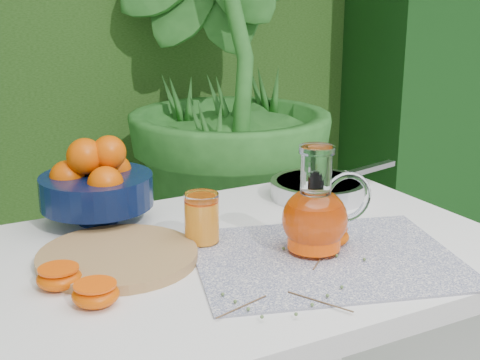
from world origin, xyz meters
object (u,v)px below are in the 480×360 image
white_table (245,287)px  fruit_bowl (96,183)px  cutting_board (118,257)px  saute_pan (319,188)px  juice_pitcher (316,216)px

white_table → fruit_bowl: size_ratio=4.05×
cutting_board → fruit_bowl: fruit_bowl is taller
white_table → saute_pan: size_ratio=2.45×
cutting_board → juice_pitcher: (0.34, -0.14, 0.06)m
cutting_board → saute_pan: saute_pan is taller
white_table → fruit_bowl: 0.38m
white_table → cutting_board: bearing=167.2°
fruit_bowl → juice_pitcher: (0.31, -0.36, -0.01)m
white_table → fruit_bowl: (-0.20, 0.28, 0.17)m
cutting_board → fruit_bowl: bearing=82.3°
white_table → saute_pan: saute_pan is taller
white_table → juice_pitcher: juice_pitcher is taller
cutting_board → fruit_bowl: (0.03, 0.22, 0.08)m
juice_pitcher → saute_pan: 0.34m
white_table → juice_pitcher: size_ratio=4.96×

